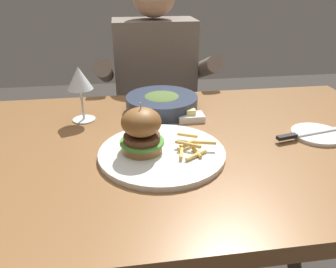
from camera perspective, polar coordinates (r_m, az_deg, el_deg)
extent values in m
cube|color=brown|center=(0.91, 2.48, -2.42)|extent=(1.37, 0.82, 0.04)
cylinder|color=brown|center=(1.46, -25.93, -10.22)|extent=(0.06, 0.06, 0.70)
cylinder|color=brown|center=(1.59, 22.62, -6.51)|extent=(0.06, 0.06, 0.70)
cylinder|color=white|center=(0.83, -1.07, -3.30)|extent=(0.32, 0.32, 0.01)
cylinder|color=#9E6B38|center=(0.82, -4.51, -2.23)|extent=(0.10, 0.10, 0.02)
cylinder|color=#4C9338|center=(0.81, -4.55, -1.36)|extent=(0.11, 0.11, 0.01)
cylinder|color=brown|center=(0.81, -4.57, -0.66)|extent=(0.09, 0.09, 0.02)
ellipsoid|color=brown|center=(0.79, -4.68, 2.08)|extent=(0.10, 0.10, 0.07)
cylinder|color=#CCB78C|center=(0.78, -4.75, 3.76)|extent=(0.00, 0.00, 0.05)
cylinder|color=gold|center=(0.81, 5.06, -3.23)|extent=(0.02, 0.05, 0.01)
cylinder|color=#EABC5B|center=(0.79, 4.89, -3.70)|extent=(0.06, 0.04, 0.01)
cylinder|color=#EABC5B|center=(0.80, 2.36, -3.26)|extent=(0.02, 0.05, 0.01)
cylinder|color=#E0B251|center=(0.83, 3.48, -1.70)|extent=(0.05, 0.03, 0.01)
cylinder|color=#E0B251|center=(0.83, 3.52, -1.93)|extent=(0.06, 0.04, 0.01)
cylinder|color=#EABC5B|center=(0.87, 3.42, -0.23)|extent=(0.05, 0.03, 0.01)
cylinder|color=#EABC5B|center=(0.82, 6.34, -1.50)|extent=(0.06, 0.02, 0.01)
cylinder|color=#E0B251|center=(0.82, 3.59, -1.80)|extent=(0.06, 0.05, 0.01)
cylinder|color=silver|center=(1.06, -14.39, 2.49)|extent=(0.07, 0.07, 0.00)
cylinder|color=silver|center=(1.04, -14.70, 5.05)|extent=(0.01, 0.01, 0.10)
cone|color=silver|center=(1.02, -15.22, 9.40)|extent=(0.08, 0.08, 0.07)
cylinder|color=white|center=(1.02, 24.52, -0.05)|extent=(0.14, 0.14, 0.01)
cube|color=silver|center=(1.01, 24.60, 0.33)|extent=(0.15, 0.04, 0.00)
cube|color=black|center=(0.95, 20.00, -0.44)|extent=(0.06, 0.03, 0.01)
cube|color=white|center=(1.03, 3.97, 2.94)|extent=(0.08, 0.05, 0.02)
cube|color=#F4E58C|center=(1.02, 4.00, 3.87)|extent=(0.03, 0.02, 0.02)
cylinder|color=#2D384C|center=(1.10, -1.09, 5.38)|extent=(0.24, 0.24, 0.05)
ellipsoid|color=#4C662D|center=(1.09, -1.10, 6.32)|extent=(0.13, 0.13, 0.02)
cube|color=#282833|center=(1.74, -2.15, -5.95)|extent=(0.30, 0.22, 0.46)
cube|color=#72665B|center=(1.54, -2.45, 9.70)|extent=(0.36, 0.20, 0.52)
cylinder|color=#72665B|center=(1.44, -11.02, 10.59)|extent=(0.07, 0.34, 0.18)
cylinder|color=#72665B|center=(1.49, 6.47, 11.36)|extent=(0.07, 0.34, 0.18)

